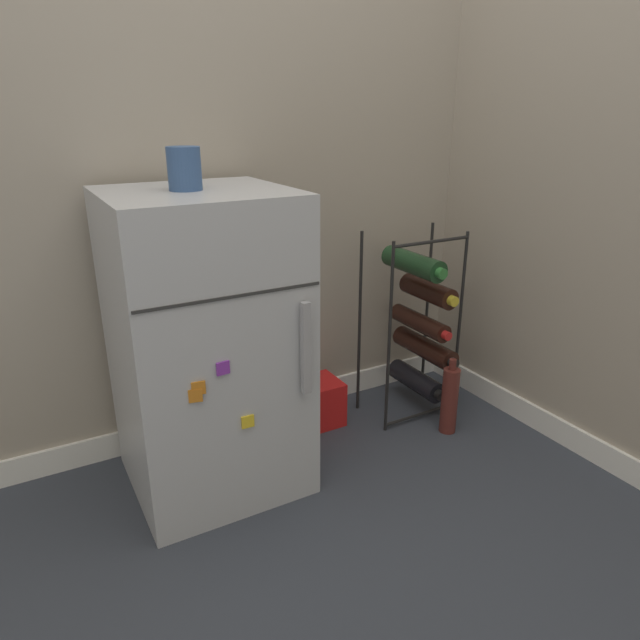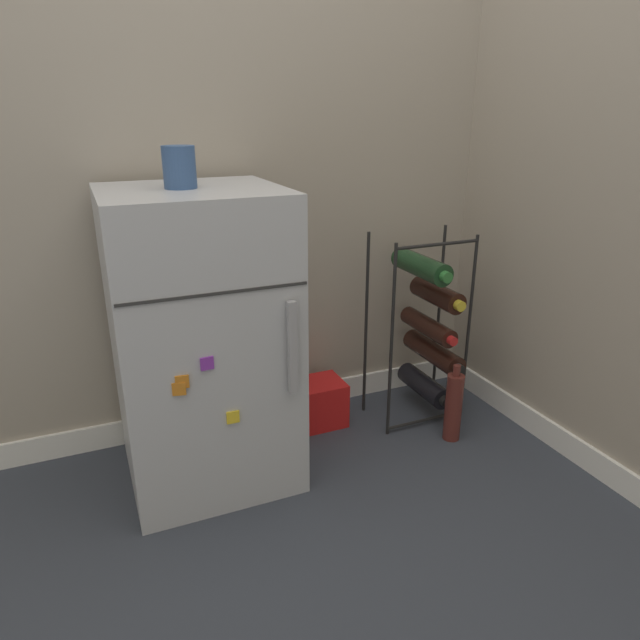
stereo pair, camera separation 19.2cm
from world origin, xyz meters
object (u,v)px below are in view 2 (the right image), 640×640
(mini_fridge, at_px, (202,341))
(wine_rack, at_px, (428,327))
(soda_box, at_px, (313,404))
(loose_bottle_floor, at_px, (453,406))
(fridge_top_cup, at_px, (179,167))

(mini_fridge, distance_m, wine_rack, 0.87)
(mini_fridge, relative_size, wine_rack, 1.28)
(soda_box, height_order, loose_bottle_floor, loose_bottle_floor)
(fridge_top_cup, relative_size, loose_bottle_floor, 0.39)
(loose_bottle_floor, bearing_deg, wine_rack, 86.08)
(wine_rack, xyz_separation_m, fridge_top_cup, (-0.88, -0.05, 0.62))
(fridge_top_cup, bearing_deg, soda_box, 16.48)
(loose_bottle_floor, bearing_deg, soda_box, 145.37)
(soda_box, bearing_deg, fridge_top_cup, -163.52)
(mini_fridge, height_order, loose_bottle_floor, mini_fridge)
(wine_rack, height_order, soda_box, wine_rack)
(wine_rack, bearing_deg, mini_fridge, -176.55)
(mini_fridge, relative_size, fridge_top_cup, 8.10)
(wine_rack, bearing_deg, soda_box, 169.30)
(soda_box, distance_m, loose_bottle_floor, 0.52)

